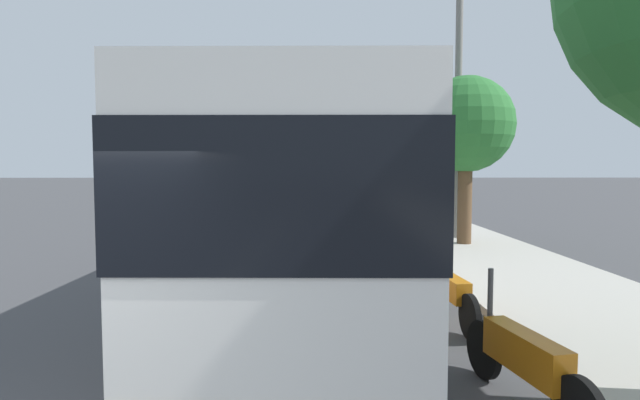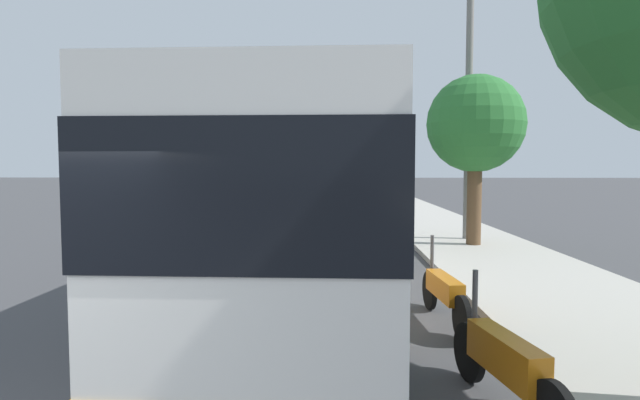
# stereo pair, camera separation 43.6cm
# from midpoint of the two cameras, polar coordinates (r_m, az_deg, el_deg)

# --- Properties ---
(sidewalk_curb) EXTENTS (110.00, 3.60, 0.14)m
(sidewalk_curb) POSITION_cam_midpoint_polar(r_m,az_deg,el_deg) (13.93, 17.36, -6.05)
(sidewalk_curb) COLOR #B2ADA3
(sidewalk_curb) RESTS_ON ground
(lane_divider_line) EXTENTS (110.00, 0.16, 0.01)m
(lane_divider_line) POSITION_cam_midpoint_polar(r_m,az_deg,el_deg) (13.43, -10.68, -6.58)
(lane_divider_line) COLOR silver
(lane_divider_line) RESTS_ON ground
(coach_bus) EXTENTS (11.72, 2.80, 3.22)m
(coach_bus) POSITION_cam_midpoint_polar(r_m,az_deg,el_deg) (9.39, -2.99, 0.32)
(coach_bus) COLOR silver
(coach_bus) RESTS_ON ground
(motorcycle_angled) EXTENTS (2.20, 0.48, 1.28)m
(motorcycle_angled) POSITION_cam_midpoint_polar(r_m,az_deg,el_deg) (5.55, 19.66, -16.57)
(motorcycle_angled) COLOR black
(motorcycle_angled) RESTS_ON ground
(motorcycle_nearest_curb) EXTENTS (2.24, 0.35, 1.27)m
(motorcycle_nearest_curb) POSITION_cam_midpoint_polar(r_m,az_deg,el_deg) (8.18, 12.68, -9.93)
(motorcycle_nearest_curb) COLOR black
(motorcycle_nearest_curb) RESTS_ON ground
(car_side_street) EXTENTS (4.42, 2.06, 1.61)m
(car_side_street) POSITION_cam_midpoint_polar(r_m,az_deg,el_deg) (45.60, -1.81, 1.67)
(car_side_street) COLOR navy
(car_side_street) RESTS_ON ground
(car_oncoming) EXTENTS (4.53, 2.18, 1.48)m
(car_oncoming) POSITION_cam_midpoint_polar(r_m,az_deg,el_deg) (50.48, -6.11, 1.77)
(car_oncoming) COLOR navy
(car_oncoming) RESTS_ON ground
(car_behind_bus) EXTENTS (4.38, 2.16, 1.37)m
(car_behind_bus) POSITION_cam_midpoint_polar(r_m,az_deg,el_deg) (52.83, -0.85, 1.84)
(car_behind_bus) COLOR #2D7238
(car_behind_bus) RESTS_ON ground
(roadside_tree_mid_block) EXTENTS (2.79, 2.79, 5.03)m
(roadside_tree_mid_block) POSITION_cam_midpoint_polar(r_m,az_deg,el_deg) (15.52, 15.19, 7.99)
(roadside_tree_mid_block) COLOR brown
(roadside_tree_mid_block) RESTS_ON ground
(utility_pole) EXTENTS (0.22, 0.22, 8.58)m
(utility_pole) POSITION_cam_midpoint_polar(r_m,az_deg,el_deg) (16.79, 14.41, 10.10)
(utility_pole) COLOR slate
(utility_pole) RESTS_ON ground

